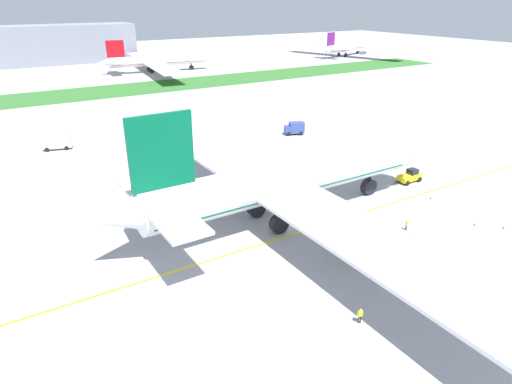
% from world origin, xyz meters
% --- Properties ---
extents(ground_plane, '(600.00, 600.00, 0.00)m').
position_xyz_m(ground_plane, '(0.00, 0.00, 0.00)').
color(ground_plane, '#9E9EA3').
rests_on(ground_plane, ground).
extents(apron_taxi_line, '(280.00, 0.36, 0.01)m').
position_xyz_m(apron_taxi_line, '(0.00, -3.03, 0.00)').
color(apron_taxi_line, yellow).
rests_on(apron_taxi_line, ground).
extents(grass_median_strip, '(320.00, 24.00, 0.10)m').
position_xyz_m(grass_median_strip, '(0.00, 113.85, 0.05)').
color(grass_median_strip, '#2D6628').
rests_on(grass_median_strip, ground).
extents(airliner_foreground, '(53.83, 84.84, 18.17)m').
position_xyz_m(airliner_foreground, '(0.01, 1.51, 6.17)').
color(airliner_foreground, white).
rests_on(airliner_foreground, ground).
extents(pushback_tug, '(6.34, 2.38, 2.30)m').
position_xyz_m(pushback_tug, '(27.61, 1.83, 1.05)').
color(pushback_tug, yellow).
rests_on(pushback_tug, ground).
extents(ground_crew_wingwalker_port, '(0.42, 0.49, 1.59)m').
position_xyz_m(ground_crew_wingwalker_port, '(13.01, -10.31, 0.97)').
color(ground_crew_wingwalker_port, black).
rests_on(ground_crew_wingwalker_port, ground).
extents(ground_crew_marshaller_front, '(0.59, 0.36, 1.73)m').
position_xyz_m(ground_crew_marshaller_front, '(-6.35, -21.42, 1.05)').
color(ground_crew_marshaller_front, black).
rests_on(ground_crew_marshaller_front, ground).
extents(ground_crew_wingwalker_starboard, '(0.44, 0.56, 1.76)m').
position_xyz_m(ground_crew_wingwalker_starboard, '(10.16, -13.33, 1.07)').
color(ground_crew_wingwalker_starboard, black).
rests_on(ground_crew_wingwalker_starboard, ground).
extents(traffic_cone_near_nose, '(0.36, 0.36, 0.58)m').
position_xyz_m(traffic_cone_near_nose, '(24.73, -5.13, 0.28)').
color(traffic_cone_near_nose, '#F2590C').
rests_on(traffic_cone_near_nose, ground).
extents(traffic_cone_port_wing, '(0.36, 0.36, 0.58)m').
position_xyz_m(traffic_cone_port_wing, '(22.59, -14.50, 0.28)').
color(traffic_cone_port_wing, '#F2590C').
rests_on(traffic_cone_port_wing, ground).
extents(traffic_cone_starboard_wing, '(0.36, 0.36, 0.58)m').
position_xyz_m(traffic_cone_starboard_wing, '(25.17, -17.28, 0.28)').
color(traffic_cone_starboard_wing, '#F2590C').
rests_on(traffic_cone_starboard_wing, ground).
extents(service_truck_baggage_loader, '(5.05, 3.72, 2.96)m').
position_xyz_m(service_truck_baggage_loader, '(27.71, 36.78, 1.57)').
color(service_truck_baggage_loader, '#33478C').
rests_on(service_truck_baggage_loader, ground).
extents(service_truck_fuel_bowser, '(6.24, 3.83, 3.20)m').
position_xyz_m(service_truck_fuel_bowser, '(-22.58, 54.17, 1.71)').
color(service_truck_fuel_bowser, white).
rests_on(service_truck_fuel_bowser, ground).
extents(parked_airliner_far_right, '(47.89, 77.69, 13.86)m').
position_xyz_m(parked_airliner_far_right, '(32.72, 147.38, 4.71)').
color(parked_airliner_far_right, white).
rests_on(parked_airliner_far_right, ground).
extents(parked_airliner_far_outer, '(42.77, 69.81, 13.32)m').
position_xyz_m(parked_airliner_far_outer, '(142.13, 147.60, 4.52)').
color(parked_airliner_far_outer, white).
rests_on(parked_airliner_far_outer, ground).
extents(terminal_building, '(119.22, 20.00, 18.00)m').
position_xyz_m(terminal_building, '(-21.36, 199.33, 9.00)').
color(terminal_building, gray).
rests_on(terminal_building, ground).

